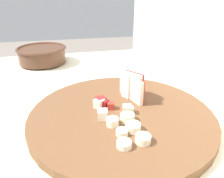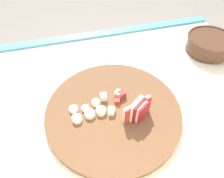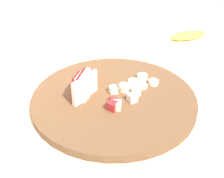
# 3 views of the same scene
# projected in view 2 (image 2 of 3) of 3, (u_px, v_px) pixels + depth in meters

# --- Properties ---
(tiled_countertop) EXTENTS (1.21, 0.83, 0.87)m
(tiled_countertop) POSITION_uv_depth(u_px,v_px,m) (102.00, 165.00, 0.91)
(tiled_countertop) COLOR beige
(tiled_countertop) RESTS_ON ground
(cutting_board) EXTENTS (0.39, 0.39, 0.02)m
(cutting_board) POSITION_uv_depth(u_px,v_px,m) (113.00, 111.00, 0.57)
(cutting_board) COLOR brown
(cutting_board) RESTS_ON tiled_countertop
(apple_wedge_fan) EXTENTS (0.08, 0.05, 0.07)m
(apple_wedge_fan) POSITION_uv_depth(u_px,v_px,m) (138.00, 110.00, 0.53)
(apple_wedge_fan) COLOR #B22D23
(apple_wedge_fan) RESTS_ON cutting_board
(apple_dice_pile) EXTENTS (0.08, 0.08, 0.02)m
(apple_dice_pile) POSITION_uv_depth(u_px,v_px,m) (115.00, 99.00, 0.58)
(apple_dice_pile) COLOR beige
(apple_dice_pile) RESTS_ON cutting_board
(banana_slice_rows) EXTENTS (0.10, 0.07, 0.02)m
(banana_slice_rows) POSITION_uv_depth(u_px,v_px,m) (89.00, 111.00, 0.55)
(banana_slice_rows) COLOR white
(banana_slice_rows) RESTS_ON cutting_board
(ceramic_bowl) EXTENTS (0.18, 0.18, 0.06)m
(ceramic_bowl) POSITION_uv_depth(u_px,v_px,m) (210.00, 43.00, 0.75)
(ceramic_bowl) COLOR #4C2D1E
(ceramic_bowl) RESTS_ON tiled_countertop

